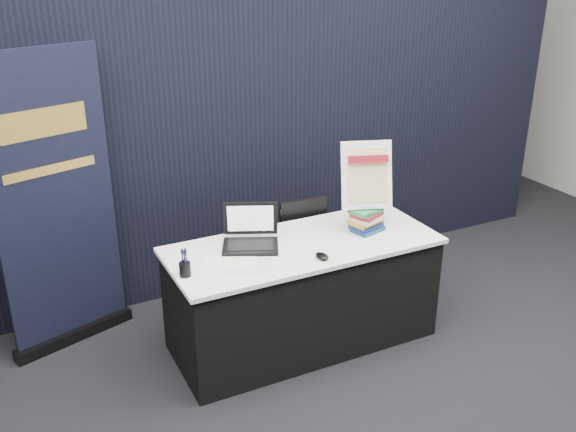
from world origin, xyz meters
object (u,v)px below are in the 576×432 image
(display_table, at_px, (303,293))
(book_stack_tall, at_px, (367,220))
(stacking_chair, at_px, (313,255))
(book_stack_short, at_px, (366,221))
(info_sign, at_px, (367,176))
(laptop, at_px, (247,236))
(pullup_banner, at_px, (58,222))

(display_table, bearing_deg, book_stack_tall, -1.47)
(book_stack_tall, height_order, stacking_chair, book_stack_tall)
(display_table, height_order, stacking_chair, stacking_chair)
(book_stack_short, bearing_deg, info_sign, -140.16)
(book_stack_tall, bearing_deg, stacking_chair, 128.30)
(display_table, distance_m, laptop, 0.57)
(info_sign, bearing_deg, book_stack_tall, -70.69)
(book_stack_tall, distance_m, book_stack_short, 0.07)
(book_stack_tall, distance_m, stacking_chair, 0.53)
(book_stack_short, bearing_deg, stacking_chair, 136.88)
(display_table, bearing_deg, pullup_banner, 152.45)
(pullup_banner, xyz_separation_m, stacking_chair, (1.66, -0.44, -0.41))
(laptop, xyz_separation_m, stacking_chair, (0.58, 0.16, -0.33))
(book_stack_tall, bearing_deg, display_table, 178.53)
(stacking_chair, bearing_deg, info_sign, -45.93)
(display_table, relative_size, book_stack_short, 8.72)
(book_stack_tall, height_order, book_stack_short, book_stack_tall)
(book_stack_tall, bearing_deg, book_stack_short, 62.36)
(display_table, xyz_separation_m, book_stack_tall, (0.48, -0.01, 0.46))
(display_table, distance_m, stacking_chair, 0.40)
(book_stack_short, relative_size, stacking_chair, 0.24)
(laptop, bearing_deg, book_stack_short, 18.15)
(stacking_chair, bearing_deg, book_stack_short, -40.27)
(pullup_banner, bearing_deg, laptop, -47.25)
(laptop, height_order, info_sign, info_sign)
(display_table, height_order, book_stack_short, book_stack_short)
(display_table, height_order, pullup_banner, pullup_banner)
(info_sign, height_order, stacking_chair, info_sign)
(display_table, bearing_deg, book_stack_short, 4.67)
(display_table, height_order, laptop, laptop)
(laptop, bearing_deg, stacking_chair, 40.12)
(laptop, distance_m, stacking_chair, 0.69)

